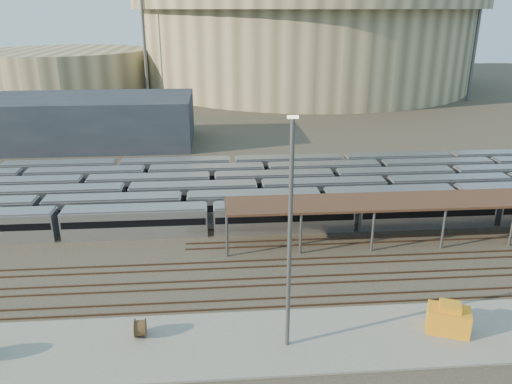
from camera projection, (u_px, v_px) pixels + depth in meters
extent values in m
plane|color=#383026|center=(297.00, 259.00, 57.52)|extent=(420.00, 420.00, 0.00)
cube|color=gray|center=(267.00, 341.00, 43.08)|extent=(50.00, 9.00, 0.20)
cube|color=silver|center=(211.00, 220.00, 63.62)|extent=(112.00, 2.90, 3.60)
cube|color=silver|center=(322.00, 204.00, 68.72)|extent=(112.00, 2.90, 3.60)
cube|color=silver|center=(259.00, 195.00, 72.01)|extent=(112.00, 2.90, 3.60)
cube|color=silver|center=(212.00, 187.00, 75.42)|extent=(112.00, 2.90, 3.60)
cube|color=silver|center=(266.00, 176.00, 80.01)|extent=(112.00, 2.90, 3.60)
cube|color=silver|center=(233.00, 169.00, 83.54)|extent=(112.00, 2.90, 3.60)
cylinder|color=#505054|center=(227.00, 237.00, 57.26)|extent=(0.30, 0.30, 5.00)
cylinder|color=#505054|center=(226.00, 218.00, 62.31)|extent=(0.30, 0.30, 5.00)
cylinder|color=#505054|center=(301.00, 234.00, 57.92)|extent=(0.30, 0.30, 5.00)
cylinder|color=#505054|center=(294.00, 216.00, 62.97)|extent=(0.30, 0.30, 5.00)
cylinder|color=#505054|center=(373.00, 231.00, 58.57)|extent=(0.30, 0.30, 5.00)
cylinder|color=#505054|center=(360.00, 214.00, 63.62)|extent=(0.30, 0.30, 5.00)
cylinder|color=#505054|center=(443.00, 229.00, 59.23)|extent=(0.30, 0.30, 5.00)
cylinder|color=#505054|center=(425.00, 212.00, 64.28)|extent=(0.30, 0.30, 5.00)
cylinder|color=#505054|center=(512.00, 227.00, 59.89)|extent=(0.30, 0.30, 5.00)
cylinder|color=#505054|center=(489.00, 210.00, 64.94)|extent=(0.30, 0.30, 5.00)
cube|color=#3C2218|center=(470.00, 199.00, 61.17)|extent=(60.00, 6.00, 0.30)
cube|color=#4C3323|center=(300.00, 265.00, 55.85)|extent=(170.00, 0.12, 0.18)
cube|color=#4C3323|center=(297.00, 259.00, 57.26)|extent=(170.00, 0.12, 0.18)
cube|color=#4C3323|center=(306.00, 284.00, 52.11)|extent=(170.00, 0.12, 0.18)
cube|color=#4C3323|center=(303.00, 276.00, 53.52)|extent=(170.00, 0.12, 0.18)
cube|color=#4C3323|center=(313.00, 305.00, 48.37)|extent=(170.00, 0.12, 0.18)
cube|color=#4C3323|center=(310.00, 297.00, 49.77)|extent=(170.00, 0.12, 0.18)
cylinder|color=tan|center=(305.00, 46.00, 185.53)|extent=(116.00, 116.00, 28.00)
cylinder|color=tan|center=(306.00, 2.00, 180.18)|extent=(124.00, 124.00, 3.00)
cylinder|color=tan|center=(66.00, 71.00, 172.09)|extent=(56.00, 56.00, 14.00)
cube|color=#1E232D|center=(91.00, 121.00, 104.55)|extent=(42.00, 20.00, 10.00)
cylinder|color=#505054|center=(144.00, 40.00, 151.88)|extent=(1.00, 1.00, 36.00)
cylinder|color=#505054|center=(476.00, 41.00, 150.19)|extent=(1.00, 1.00, 36.00)
cylinder|color=#505054|center=(211.00, 33.00, 200.18)|extent=(1.00, 1.00, 36.00)
cylinder|color=#513A20|center=(140.00, 328.00, 43.34)|extent=(1.00, 1.68, 1.64)
cylinder|color=#505054|center=(290.00, 241.00, 39.18)|extent=(0.36, 0.36, 19.50)
cube|color=#FFF2CC|center=(293.00, 117.00, 35.78)|extent=(0.80, 0.30, 0.20)
cube|color=orange|center=(448.00, 320.00, 43.93)|extent=(4.14, 3.39, 2.23)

